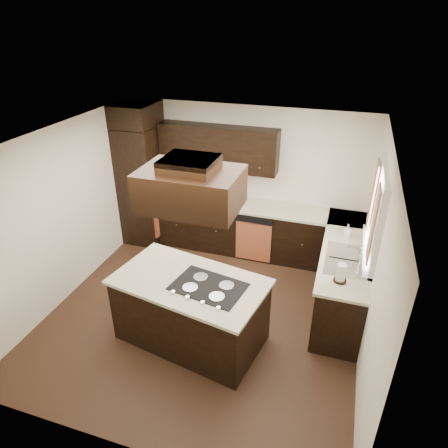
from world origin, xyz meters
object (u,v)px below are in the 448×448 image
(oven_column, at_px, (143,185))
(range_hood, at_px, (191,189))
(spice_rack, at_px, (218,193))
(island, at_px, (191,311))

(oven_column, relative_size, range_hood, 2.02)
(oven_column, height_order, spice_rack, oven_column)
(oven_column, bearing_deg, spice_rack, 1.70)
(island, relative_size, range_hood, 1.70)
(oven_column, distance_m, spice_rack, 1.39)
(island, height_order, range_hood, range_hood)
(island, bearing_deg, spice_rack, 110.27)
(spice_rack, bearing_deg, island, -59.69)
(oven_column, bearing_deg, island, -51.02)
(range_hood, relative_size, spice_rack, 2.88)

